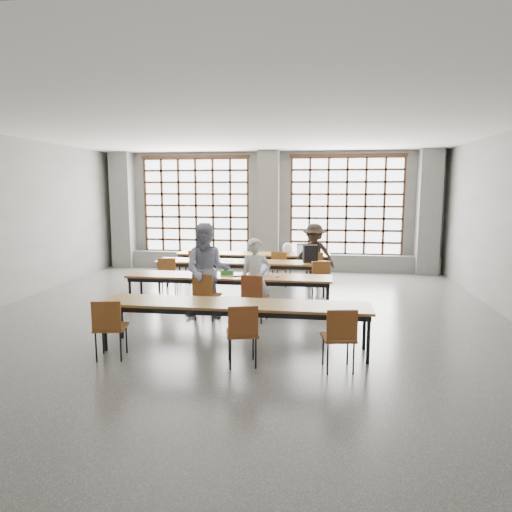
{
  "coord_description": "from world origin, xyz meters",
  "views": [
    {
      "loc": [
        1.48,
        -8.13,
        2.41
      ],
      "look_at": [
        0.29,
        0.4,
        1.13
      ],
      "focal_mm": 32.0,
      "sensor_mm": 36.0,
      "label": 1
    }
  ],
  "objects_px": {
    "desk_row_c": "(229,279)",
    "chair_near_right": "(340,333)",
    "desk_row_b": "(241,264)",
    "chair_mid_left": "(168,272)",
    "chair_mid_centre": "(255,275)",
    "student_male": "(256,280)",
    "desk_row_d": "(235,307)",
    "student_back": "(314,255)",
    "chair_back_left": "(196,263)",
    "student_female": "(207,271)",
    "plastic_bag": "(287,248)",
    "chair_near_left": "(109,323)",
    "laptop_front": "(259,272)",
    "phone": "(237,276)",
    "chair_back_right": "(314,266)",
    "chair_near_mid": "(243,329)",
    "laptop_back": "(304,251)",
    "green_box": "(227,272)",
    "chair_front_right": "(254,293)",
    "chair_front_left": "(205,292)",
    "mouse": "(277,276)",
    "chair_back_mid": "(281,265)",
    "chair_mid_right": "(320,276)",
    "backpack": "(310,254)",
    "red_pouch": "(111,324)"
  },
  "relations": [
    {
      "from": "desk_row_c",
      "to": "chair_near_right",
      "type": "bearing_deg",
      "value": -53.51
    },
    {
      "from": "desk_row_b",
      "to": "chair_mid_left",
      "type": "height_order",
      "value": "chair_mid_left"
    },
    {
      "from": "chair_mid_centre",
      "to": "student_male",
      "type": "distance_m",
      "value": 1.7
    },
    {
      "from": "desk_row_d",
      "to": "student_back",
      "type": "distance_m",
      "value": 4.88
    },
    {
      "from": "chair_back_left",
      "to": "student_female",
      "type": "xyz_separation_m",
      "value": [
        1.05,
        -3.01,
        0.36
      ]
    },
    {
      "from": "desk_row_d",
      "to": "plastic_bag",
      "type": "bearing_deg",
      "value": 85.6
    },
    {
      "from": "chair_near_left",
      "to": "student_male",
      "type": "xyz_separation_m",
      "value": [
        1.77,
        2.25,
        0.22
      ]
    },
    {
      "from": "chair_mid_left",
      "to": "laptop_front",
      "type": "distance_m",
      "value": 2.48
    },
    {
      "from": "student_male",
      "to": "phone",
      "type": "height_order",
      "value": "student_male"
    },
    {
      "from": "desk_row_b",
      "to": "plastic_bag",
      "type": "distance_m",
      "value": 1.71
    },
    {
      "from": "chair_back_right",
      "to": "chair_near_mid",
      "type": "distance_m",
      "value": 5.32
    },
    {
      "from": "desk_row_c",
      "to": "student_male",
      "type": "bearing_deg",
      "value": -39.81
    },
    {
      "from": "phone",
      "to": "desk_row_c",
      "type": "bearing_deg",
      "value": 150.95
    },
    {
      "from": "chair_near_mid",
      "to": "laptop_back",
      "type": "bearing_deg",
      "value": 84.05
    },
    {
      "from": "student_back",
      "to": "desk_row_b",
      "type": "bearing_deg",
      "value": -142.29
    },
    {
      "from": "chair_back_right",
      "to": "chair_near_left",
      "type": "height_order",
      "value": "same"
    },
    {
      "from": "desk_row_b",
      "to": "student_female",
      "type": "xyz_separation_m",
      "value": [
        -0.24,
        -2.3,
        0.23
      ]
    },
    {
      "from": "chair_mid_left",
      "to": "green_box",
      "type": "height_order",
      "value": "chair_mid_left"
    },
    {
      "from": "chair_front_right",
      "to": "chair_back_right",
      "type": "bearing_deg",
      "value": 71.49
    },
    {
      "from": "laptop_back",
      "to": "green_box",
      "type": "distance_m",
      "value": 3.46
    },
    {
      "from": "desk_row_c",
      "to": "chair_mid_left",
      "type": "relative_size",
      "value": 4.55
    },
    {
      "from": "chair_near_mid",
      "to": "chair_mid_centre",
      "type": "bearing_deg",
      "value": 95.46
    },
    {
      "from": "chair_front_left",
      "to": "mouse",
      "type": "distance_m",
      "value": 1.42
    },
    {
      "from": "chair_back_mid",
      "to": "phone",
      "type": "bearing_deg",
      "value": -103.47
    },
    {
      "from": "desk_row_c",
      "to": "chair_near_right",
      "type": "relative_size",
      "value": 4.55
    },
    {
      "from": "chair_back_mid",
      "to": "chair_mid_left",
      "type": "relative_size",
      "value": 1.0
    },
    {
      "from": "desk_row_b",
      "to": "chair_front_left",
      "type": "bearing_deg",
      "value": -96.07
    },
    {
      "from": "chair_mid_right",
      "to": "mouse",
      "type": "bearing_deg",
      "value": -124.36
    },
    {
      "from": "laptop_front",
      "to": "chair_back_left",
      "type": "bearing_deg",
      "value": 128.76
    },
    {
      "from": "desk_row_c",
      "to": "chair_mid_centre",
      "type": "xyz_separation_m",
      "value": [
        0.36,
        1.17,
        -0.13
      ]
    },
    {
      "from": "backpack",
      "to": "student_female",
      "type": "bearing_deg",
      "value": -139.96
    },
    {
      "from": "chair_back_right",
      "to": "chair_near_left",
      "type": "bearing_deg",
      "value": -118.11
    },
    {
      "from": "chair_near_right",
      "to": "laptop_back",
      "type": "relative_size",
      "value": 2.08
    },
    {
      "from": "chair_mid_right",
      "to": "student_male",
      "type": "height_order",
      "value": "student_male"
    },
    {
      "from": "phone",
      "to": "red_pouch",
      "type": "xyz_separation_m",
      "value": [
        -1.36,
        -2.57,
        -0.24
      ]
    },
    {
      "from": "plastic_bag",
      "to": "green_box",
      "type": "bearing_deg",
      "value": -107.46
    },
    {
      "from": "red_pouch",
      "to": "chair_mid_left",
      "type": "bearing_deg",
      "value": 96.84
    },
    {
      "from": "student_male",
      "to": "backpack",
      "type": "distance_m",
      "value": 2.54
    },
    {
      "from": "chair_mid_right",
      "to": "backpack",
      "type": "xyz_separation_m",
      "value": [
        -0.22,
        0.68,
        0.39
      ]
    },
    {
      "from": "chair_front_left",
      "to": "chair_near_right",
      "type": "bearing_deg",
      "value": -42.07
    },
    {
      "from": "chair_mid_right",
      "to": "student_male",
      "type": "xyz_separation_m",
      "value": [
        -1.16,
        -1.67,
        0.22
      ]
    },
    {
      "from": "plastic_bag",
      "to": "chair_front_left",
      "type": "bearing_deg",
      "value": -108.03
    },
    {
      "from": "chair_back_right",
      "to": "chair_front_left",
      "type": "height_order",
      "value": "same"
    },
    {
      "from": "chair_back_right",
      "to": "chair_mid_right",
      "type": "height_order",
      "value": "same"
    },
    {
      "from": "chair_back_right",
      "to": "laptop_back",
      "type": "height_order",
      "value": "laptop_back"
    },
    {
      "from": "laptop_back",
      "to": "desk_row_c",
      "type": "bearing_deg",
      "value": -112.79
    },
    {
      "from": "desk_row_b",
      "to": "chair_near_left",
      "type": "bearing_deg",
      "value": -103.75
    },
    {
      "from": "plastic_bag",
      "to": "red_pouch",
      "type": "distance_m",
      "value": 6.23
    },
    {
      "from": "chair_near_mid",
      "to": "student_male",
      "type": "xyz_separation_m",
      "value": [
        -0.14,
        2.24,
        0.22
      ]
    },
    {
      "from": "student_male",
      "to": "laptop_front",
      "type": "xyz_separation_m",
      "value": [
        -0.02,
        0.6,
        0.03
      ]
    }
  ]
}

